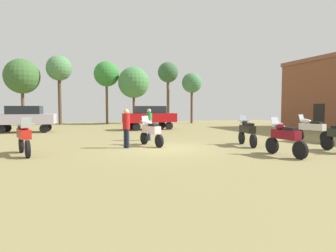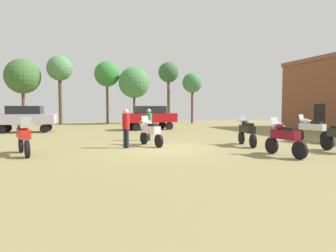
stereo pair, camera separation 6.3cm
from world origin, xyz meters
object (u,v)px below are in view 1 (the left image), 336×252
motorcycle_2 (285,137)px  tree_3 (59,69)px  tree_4 (134,83)px  tree_6 (107,74)px  motorcycle_8 (24,137)px  tree_7 (168,73)px  person_1 (149,122)px  motorcycle_3 (247,131)px  motorcycle_1 (151,131)px  tree_1 (22,76)px  car_3 (25,117)px  tree_5 (192,83)px  motorcycle_7 (312,129)px  person_2 (126,125)px

motorcycle_2 → tree_3: (-9.62, 24.68, 5.24)m
tree_4 → tree_6: tree_6 is taller
motorcycle_2 → tree_3: size_ratio=0.29×
motorcycle_8 → tree_7: 24.92m
person_1 → tree_3: tree_3 is taller
motorcycle_3 → tree_6: 22.59m
tree_3 → tree_6: 5.03m
motorcycle_1 → tree_1: size_ratio=0.30×
tree_6 → tree_1: bearing=-177.8°
motorcycle_1 → motorcycle_8: 5.69m
tree_3 → motorcycle_1: bearing=-75.1°
tree_1 → tree_7: tree_7 is taller
motorcycle_8 → car_3: 11.82m
motorcycle_2 → person_1: 7.90m
motorcycle_1 → car_3: car_3 is taller
tree_1 → tree_5: bearing=-3.0°
motorcycle_2 → person_1: size_ratio=1.18×
motorcycle_7 → tree_5: 20.35m
person_2 → tree_1: tree_1 is taller
motorcycle_2 → motorcycle_7: size_ratio=0.94×
tree_4 → person_2: bearing=-101.1°
motorcycle_3 → tree_6: size_ratio=0.31×
car_3 → tree_5: size_ratio=0.74×
motorcycle_7 → tree_7: bearing=81.9°
tree_6 → car_3: bearing=-125.1°
car_3 → tree_6: (6.96, 9.90, 4.41)m
motorcycle_7 → motorcycle_8: motorcycle_8 is taller
car_3 → person_1: (7.74, -7.93, -0.10)m
motorcycle_7 → car_3: car_3 is taller
motorcycle_7 → car_3: 19.60m
motorcycle_3 → tree_7: (2.19, 21.04, 5.12)m
tree_4 → tree_5: 6.90m
motorcycle_1 → tree_6: 20.75m
car_3 → tree_4: tree_4 is taller
tree_4 → tree_7: (4.21, 0.69, 1.22)m
motorcycle_2 → motorcycle_8: (-9.79, 3.15, 0.01)m
tree_5 → motorcycle_7: bearing=-92.1°
tree_6 → motorcycle_3: bearing=-77.2°
tree_5 → motorcycle_1: bearing=-116.5°
motorcycle_7 → motorcycle_8: 14.20m
car_3 → tree_6: 12.88m
motorcycle_3 → motorcycle_7: bearing=13.9°
motorcycle_3 → tree_6: tree_6 is taller
motorcycle_2 → motorcycle_3: motorcycle_2 is taller
motorcycle_2 → tree_1: 28.08m
tree_5 → person_2: bearing=-119.0°
tree_4 → motorcycle_2: bearing=-85.8°
person_2 → person_1: bearing=-70.1°
person_2 → tree_1: bearing=-17.6°
tree_1 → tree_3: 3.74m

